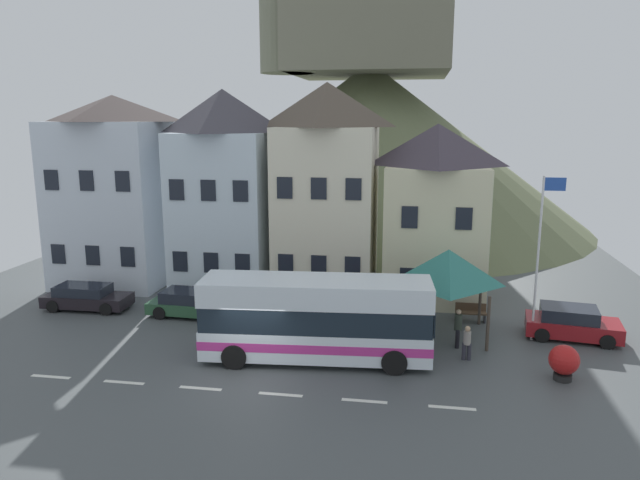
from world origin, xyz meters
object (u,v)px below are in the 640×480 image
townhouse_03 (435,213)px  pedestrian_01 (409,330)px  public_bench (471,312)px  townhouse_02 (327,191)px  bus_shelter (448,267)px  pedestrian_00 (467,342)px  pedestrian_02 (458,327)px  townhouse_00 (118,190)px  harbour_buoy (564,361)px  parked_car_00 (571,323)px  townhouse_01 (225,191)px  flagpole (541,247)px  parked_car_02 (86,297)px  transit_bus (316,320)px  parked_car_01 (194,303)px  hilltop_castle (368,139)px

townhouse_03 → pedestrian_01: townhouse_03 is taller
townhouse_03 → pedestrian_01: 8.53m
pedestrian_01 → public_bench: pedestrian_01 is taller
townhouse_02 → pedestrian_01: 10.29m
bus_shelter → pedestrian_01: bus_shelter is taller
pedestrian_01 → townhouse_03: bearing=81.5°
pedestrian_00 → pedestrian_02: bearing=102.1°
townhouse_00 → bus_shelter: (18.98, -6.37, -2.31)m
bus_shelter → harbour_buoy: bearing=-44.5°
parked_car_00 → pedestrian_00: pedestrian_00 is taller
townhouse_01 → flagpole: bearing=-19.7°
parked_car_02 → pedestrian_01: bearing=-10.2°
townhouse_01 → parked_car_02: size_ratio=2.56×
transit_bus → pedestrian_00: bearing=4.7°
townhouse_02 → pedestrian_00: bearing=-50.3°
pedestrian_02 → public_bench: 3.61m
townhouse_01 → public_bench: size_ratio=7.66×
parked_car_01 → harbour_buoy: size_ratio=3.39×
townhouse_01 → townhouse_03: townhouse_01 is taller
townhouse_01 → townhouse_03: (11.68, -0.18, -0.92)m
bus_shelter → parked_car_00: size_ratio=0.95×
townhouse_02 → parked_car_00: bearing=-24.0°
parked_car_01 → pedestrian_01: bearing=-11.2°
townhouse_01 → flagpole: (16.03, -5.75, -1.40)m
public_bench → harbour_buoy: size_ratio=1.07×
townhouse_02 → pedestrian_01: size_ratio=7.49×
bus_shelter → pedestrian_00: bearing=-75.3°
pedestrian_00 → public_bench: bearing=83.3°
townhouse_00 → parked_car_01: 10.07m
parked_car_00 → public_bench: (-4.24, 1.55, -0.23)m
townhouse_03 → pedestrian_02: bearing=-82.5°
hilltop_castle → harbour_buoy: 33.89m
bus_shelter → hilltop_castle: bearing=102.2°
public_bench → harbour_buoy: 6.77m
townhouse_00 → bus_shelter: 20.15m
parked_car_00 → bus_shelter: bearing=-167.0°
pedestrian_01 → pedestrian_00: bearing=-19.8°
bus_shelter → parked_car_02: bearing=177.6°
parked_car_01 → townhouse_03: bearing=25.1°
townhouse_01 → parked_car_00: townhouse_01 is taller
parked_car_01 → harbour_buoy: harbour_buoy is taller
bus_shelter → public_bench: size_ratio=2.71×
townhouse_03 → harbour_buoy: size_ratio=6.85×
townhouse_02 → pedestrian_02: townhouse_02 is taller
harbour_buoy → bus_shelter: bearing=135.5°
flagpole → harbour_buoy: size_ratio=5.32×
bus_shelter → parked_car_02: 18.32m
pedestrian_02 → public_bench: size_ratio=1.16×
bus_shelter → parked_car_00: bus_shelter is taller
townhouse_03 → transit_bus: 10.93m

